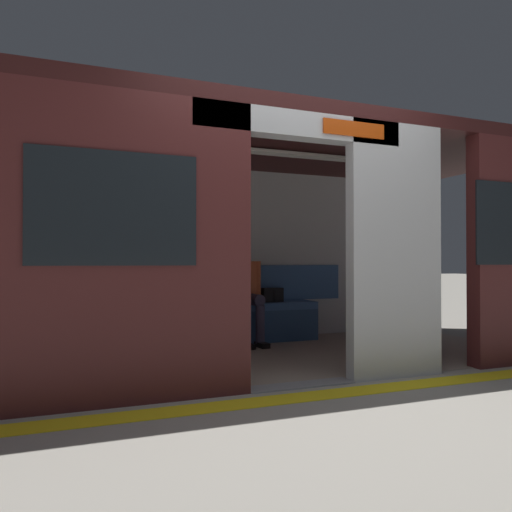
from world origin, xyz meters
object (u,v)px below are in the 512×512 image
object	(u,v)px
train_car	(244,211)
book	(214,302)
handbag	(272,295)
bench_seat	(219,313)
person_seated	(242,285)
grab_pole_door	(239,251)

from	to	relation	value
train_car	book	bearing A→B (deg)	-90.20
train_car	handbag	xyz separation A→B (m)	(-0.75, -1.02, -0.91)
train_car	bench_seat	distance (m)	1.48
bench_seat	person_seated	bearing A→B (deg)	168.83
book	grab_pole_door	distance (m)	1.90
handbag	grab_pole_door	world-z (taller)	grab_pole_door
bench_seat	person_seated	world-z (taller)	person_seated
handbag	book	size ratio (longest dim) A/B	1.18
person_seated	book	world-z (taller)	person_seated
bench_seat	grab_pole_door	world-z (taller)	grab_pole_door
book	grab_pole_door	xyz separation A→B (m)	(0.33, 1.78, 0.56)
handbag	grab_pole_door	distance (m)	2.15
train_car	bench_seat	xyz separation A→B (m)	(-0.05, -0.97, -1.11)
grab_pole_door	bench_seat	bearing A→B (deg)	-102.26
train_car	grab_pole_door	xyz separation A→B (m)	(0.33, 0.78, -0.42)
bench_seat	book	world-z (taller)	book
bench_seat	book	bearing A→B (deg)	-35.19
train_car	grab_pole_door	bearing A→B (deg)	67.16
book	handbag	bearing A→B (deg)	156.21
person_seated	grab_pole_door	xyz separation A→B (m)	(0.64, 1.70, 0.36)
handbag	book	bearing A→B (deg)	0.92
person_seated	handbag	size ratio (longest dim) A/B	4.63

